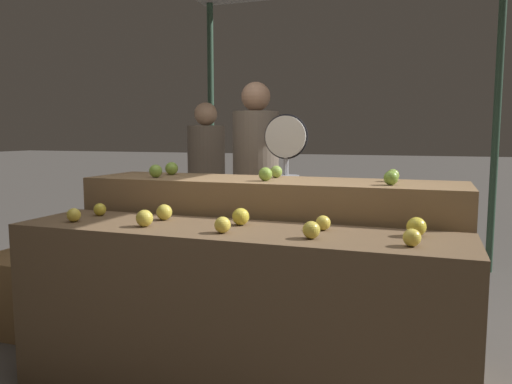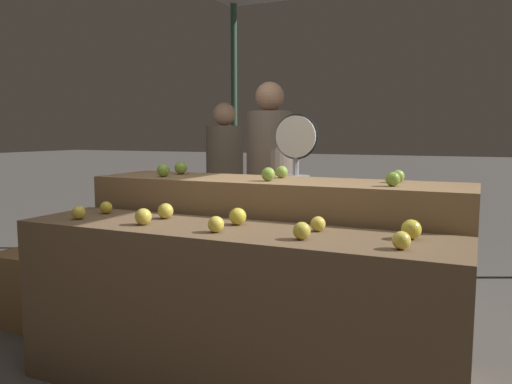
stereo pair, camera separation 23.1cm
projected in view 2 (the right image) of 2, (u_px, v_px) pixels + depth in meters
The scene contains 22 objects.
display_counter_front at pixel (228, 314), 2.52m from camera, with size 2.27×0.55×0.88m, color brown.
display_counter_back at pixel (273, 267), 3.05m from camera, with size 2.27×0.55×1.08m, color olive.
apple_front_0 at pixel (79, 213), 2.73m from camera, with size 0.07×0.07×0.07m, color yellow.
apple_front_1 at pixel (143, 217), 2.56m from camera, with size 0.09×0.09×0.09m, color gold.
apple_front_2 at pixel (217, 224), 2.36m from camera, with size 0.08×0.08×0.08m, color yellow.
apple_front_3 at pixel (302, 231), 2.20m from camera, with size 0.08×0.08×0.08m, color gold.
apple_front_4 at pixel (401, 240), 2.01m from camera, with size 0.08×0.08×0.08m, color yellow.
apple_front_5 at pixel (106, 208), 2.92m from camera, with size 0.07×0.07×0.07m, color gold.
apple_front_6 at pixel (166, 211), 2.74m from camera, with size 0.09×0.09×0.09m, color gold.
apple_front_7 at pixel (238, 216), 2.56m from camera, with size 0.09×0.09×0.09m, color gold.
apple_front_8 at pixel (318, 224), 2.39m from camera, with size 0.07×0.07×0.07m, color yellow.
apple_front_9 at pixel (411, 229), 2.21m from camera, with size 0.09×0.09×0.09m, color gold.
apple_back_0 at pixel (163, 170), 3.17m from camera, with size 0.08×0.08×0.08m, color #84AD3D.
apple_back_1 at pixel (268, 174), 2.89m from camera, with size 0.08×0.08×0.08m, color #84AD3D.
apple_back_2 at pixel (393, 179), 2.60m from camera, with size 0.08×0.08×0.08m, color #7AA338.
apple_back_3 at pixel (181, 168), 3.37m from camera, with size 0.09×0.09×0.09m, color #84AD3D.
apple_back_4 at pixel (282, 172), 3.09m from camera, with size 0.08×0.08×0.08m, color #8EB247.
apple_back_5 at pixel (398, 176), 2.79m from camera, with size 0.07×0.07×0.07m, color #8EB247.
produce_scale at pixel (296, 170), 3.52m from camera, with size 0.32×0.20×1.49m.
person_vendor_at_scale at pixel (270, 176), 3.99m from camera, with size 0.45×0.45×1.76m.
person_customer_left at pixel (225, 177), 4.73m from camera, with size 0.37×0.37×1.64m.
wooden_crate_side at pixel (42, 286), 3.60m from camera, with size 0.52×0.52×0.52m, color #9E7547.
Camera 2 is at (1.13, -2.16, 1.35)m, focal length 35.00 mm.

